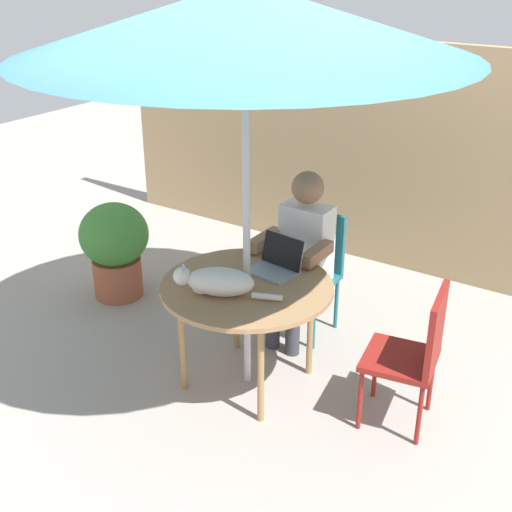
# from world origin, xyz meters

# --- Properties ---
(ground_plane) EXTENTS (14.00, 14.00, 0.00)m
(ground_plane) POSITION_xyz_m (0.00, 0.00, 0.00)
(ground_plane) COLOR gray
(fence_back) EXTENTS (5.50, 0.08, 1.90)m
(fence_back) POSITION_xyz_m (0.00, 2.15, 0.95)
(fence_back) COLOR tan
(fence_back) RESTS_ON ground
(patio_table) EXTENTS (1.06, 1.06, 0.70)m
(patio_table) POSITION_xyz_m (0.00, 0.00, 0.65)
(patio_table) COLOR #9E754C
(patio_table) RESTS_ON ground
(patio_umbrella) EXTENTS (2.46, 2.46, 2.41)m
(patio_umbrella) POSITION_xyz_m (0.00, 0.00, 2.23)
(patio_umbrella) COLOR #B7B7BC
(patio_umbrella) RESTS_ON ground
(chair_occupied) EXTENTS (0.40, 0.40, 0.88)m
(chair_occupied) POSITION_xyz_m (0.00, 0.82, 0.51)
(chair_occupied) COLOR #1E606B
(chair_occupied) RESTS_ON ground
(chair_empty) EXTENTS (0.46, 0.46, 0.88)m
(chair_empty) POSITION_xyz_m (1.03, 0.17, 0.51)
(chair_empty) COLOR maroon
(chair_empty) RESTS_ON ground
(person_seated) EXTENTS (0.48, 0.48, 1.22)m
(person_seated) POSITION_xyz_m (0.00, 0.66, 0.68)
(person_seated) COLOR white
(person_seated) RESTS_ON ground
(laptop) EXTENTS (0.33, 0.29, 0.21)m
(laptop) POSITION_xyz_m (0.05, 0.27, 0.77)
(laptop) COLOR gray
(laptop) RESTS_ON patio_table
(cat) EXTENTS (0.62, 0.34, 0.17)m
(cat) POSITION_xyz_m (-0.08, -0.21, 0.79)
(cat) COLOR silver
(cat) RESTS_ON patio_table
(potted_plant_near_fence) EXTENTS (0.54, 0.54, 0.78)m
(potted_plant_near_fence) POSITION_xyz_m (-1.52, 0.40, 0.44)
(potted_plant_near_fence) COLOR #9E5138
(potted_plant_near_fence) RESTS_ON ground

